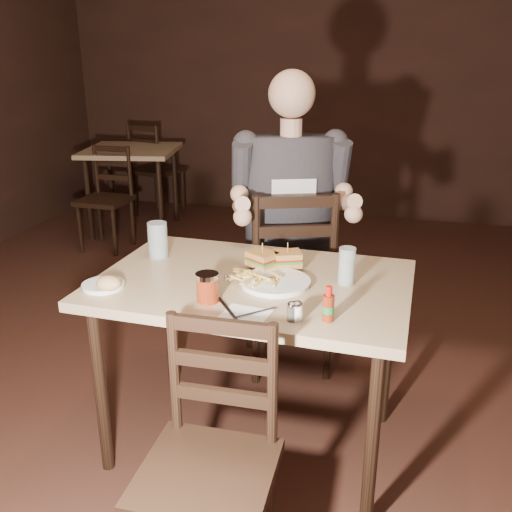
% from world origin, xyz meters
% --- Properties ---
extents(room_shell, '(7.00, 7.00, 7.00)m').
position_xyz_m(room_shell, '(0.00, 0.00, 1.40)').
color(room_shell, black).
rests_on(room_shell, ground).
extents(main_table, '(1.24, 0.85, 0.77)m').
position_xyz_m(main_table, '(-0.13, -0.23, 0.69)').
color(main_table, tan).
rests_on(main_table, ground).
extents(bg_table, '(0.93, 0.93, 0.77)m').
position_xyz_m(bg_table, '(-2.00, 2.50, 0.68)').
color(bg_table, tan).
rests_on(bg_table, ground).
extents(chair_far, '(0.60, 0.63, 0.99)m').
position_xyz_m(chair_far, '(-0.13, 0.47, 0.50)').
color(chair_far, black).
rests_on(chair_far, ground).
extents(chair_near, '(0.40, 0.44, 0.86)m').
position_xyz_m(chair_near, '(-0.08, -0.94, 0.43)').
color(chair_near, black).
rests_on(chair_near, ground).
extents(bg_chair_far, '(0.54, 0.57, 0.93)m').
position_xyz_m(bg_chair_far, '(-2.00, 3.05, 0.47)').
color(bg_chair_far, black).
rests_on(bg_chair_far, ground).
extents(bg_chair_near, '(0.40, 0.44, 0.85)m').
position_xyz_m(bg_chair_near, '(-2.00, 1.95, 0.43)').
color(bg_chair_near, black).
rests_on(bg_chair_near, ground).
extents(diner, '(0.71, 0.64, 1.02)m').
position_xyz_m(diner, '(-0.11, 0.42, 1.02)').
color(diner, '#353338').
rests_on(diner, chair_far).
extents(dinner_plate, '(0.27, 0.27, 0.02)m').
position_xyz_m(dinner_plate, '(-0.03, -0.26, 0.78)').
color(dinner_plate, white).
rests_on(dinner_plate, main_table).
extents(sandwich_left, '(0.14, 0.14, 0.10)m').
position_xyz_m(sandwich_left, '(-0.12, -0.12, 0.83)').
color(sandwich_left, '#BD8641').
rests_on(sandwich_left, dinner_plate).
extents(sandwich_right, '(0.13, 0.12, 0.10)m').
position_xyz_m(sandwich_right, '(-0.02, -0.09, 0.83)').
color(sandwich_right, '#BD8641').
rests_on(sandwich_right, dinner_plate).
extents(fries_pile, '(0.24, 0.18, 0.04)m').
position_xyz_m(fries_pile, '(-0.10, -0.28, 0.80)').
color(fries_pile, '#F5C964').
rests_on(fries_pile, dinner_plate).
extents(ketchup_dollop, '(0.04, 0.04, 0.01)m').
position_xyz_m(ketchup_dollop, '(-0.05, -0.26, 0.79)').
color(ketchup_dollop, maroon).
rests_on(ketchup_dollop, dinner_plate).
extents(glass_left, '(0.09, 0.09, 0.16)m').
position_xyz_m(glass_left, '(-0.59, -0.09, 0.85)').
color(glass_left, silver).
rests_on(glass_left, main_table).
extents(glass_right, '(0.07, 0.07, 0.15)m').
position_xyz_m(glass_right, '(0.23, -0.18, 0.84)').
color(glass_right, silver).
rests_on(glass_right, main_table).
extents(hot_sauce, '(0.04, 0.04, 0.12)m').
position_xyz_m(hot_sauce, '(0.20, -0.52, 0.83)').
color(hot_sauce, maroon).
rests_on(hot_sauce, main_table).
extents(salt_shaker, '(0.04, 0.04, 0.07)m').
position_xyz_m(salt_shaker, '(0.11, -0.54, 0.80)').
color(salt_shaker, white).
rests_on(salt_shaker, main_table).
extents(pepper_shaker, '(0.04, 0.04, 0.06)m').
position_xyz_m(pepper_shaker, '(0.09, -0.54, 0.80)').
color(pepper_shaker, '#38332D').
rests_on(pepper_shaker, main_table).
extents(syrup_dispenser, '(0.09, 0.09, 0.11)m').
position_xyz_m(syrup_dispenser, '(-0.23, -0.47, 0.82)').
color(syrup_dispenser, maroon).
rests_on(syrup_dispenser, main_table).
extents(napkin, '(0.18, 0.17, 0.00)m').
position_xyz_m(napkin, '(-0.07, -0.55, 0.77)').
color(napkin, white).
rests_on(napkin, main_table).
extents(knife, '(0.13, 0.17, 0.00)m').
position_xyz_m(knife, '(-0.14, -0.52, 0.78)').
color(knife, silver).
rests_on(knife, napkin).
extents(fork, '(0.12, 0.12, 0.01)m').
position_xyz_m(fork, '(-0.04, -0.53, 0.78)').
color(fork, silver).
rests_on(fork, napkin).
extents(side_plate, '(0.16, 0.16, 0.01)m').
position_xyz_m(side_plate, '(-0.66, -0.45, 0.78)').
color(side_plate, white).
rests_on(side_plate, main_table).
extents(bread_roll, '(0.10, 0.08, 0.06)m').
position_xyz_m(bread_roll, '(-0.61, -0.49, 0.81)').
color(bread_roll, tan).
rests_on(bread_roll, side_plate).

